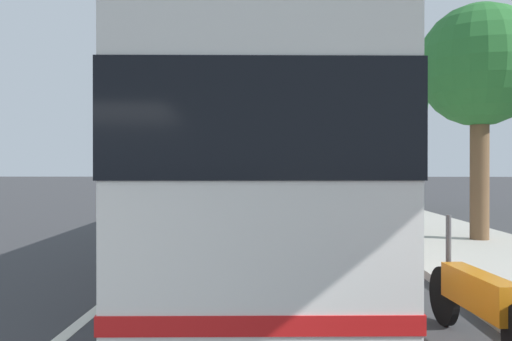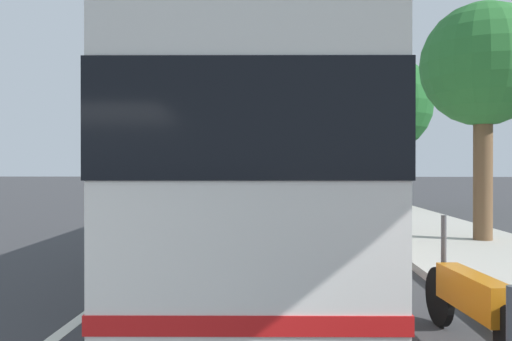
{
  "view_description": "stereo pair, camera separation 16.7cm",
  "coord_description": "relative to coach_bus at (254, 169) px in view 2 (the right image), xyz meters",
  "views": [
    {
      "loc": [
        -1.24,
        -2.23,
        1.82
      ],
      "look_at": [
        8.56,
        -1.95,
        1.77
      ],
      "focal_mm": 36.25,
      "sensor_mm": 36.0,
      "label": 1
    },
    {
      "loc": [
        -1.23,
        -2.4,
        1.82
      ],
      "look_at": [
        8.56,
        -1.95,
        1.77
      ],
      "focal_mm": 36.25,
      "sensor_mm": 36.0,
      "label": 2
    }
  ],
  "objects": [
    {
      "name": "car_side_street",
      "position": [
        25.44,
        3.91,
        -1.06
      ],
      "size": [
        4.35,
        1.96,
        1.6
      ],
      "rotation": [
        0.0,
        0.0,
        3.09
      ],
      "color": "gold",
      "rests_on": "ground"
    },
    {
      "name": "sidewalk_curb",
      "position": [
        1.07,
        -4.65,
        -1.72
      ],
      "size": [
        110.0,
        3.6,
        0.14
      ],
      "primitive_type": "cube",
      "color": "#B2ADA3",
      "rests_on": "ground"
    },
    {
      "name": "roadside_tree_far_block",
      "position": [
        12.56,
        -4.98,
        2.82
      ],
      "size": [
        4.29,
        4.29,
        6.77
      ],
      "color": "brown",
      "rests_on": "ground"
    },
    {
      "name": "motorcycle_angled",
      "position": [
        -4.95,
        -2.4,
        -1.3
      ],
      "size": [
        2.33,
        0.34,
        1.29
      ],
      "rotation": [
        0.0,
        0.0,
        0.08
      ],
      "color": "black",
      "rests_on": "ground"
    },
    {
      "name": "roadside_tree_mid_block",
      "position": [
        2.16,
        -5.26,
        2.39
      ],
      "size": [
        2.87,
        2.87,
        5.69
      ],
      "color": "brown",
      "rests_on": "ground"
    },
    {
      "name": "coach_bus",
      "position": [
        0.0,
        0.0,
        0.0
      ],
      "size": [
        12.55,
        3.07,
        3.13
      ],
      "rotation": [
        0.0,
        0.0,
        0.04
      ],
      "color": "silver",
      "rests_on": "ground"
    },
    {
      "name": "car_ahead_same_lane",
      "position": [
        28.17,
        0.04,
        -1.12
      ],
      "size": [
        4.15,
        2.01,
        1.43
      ],
      "rotation": [
        0.0,
        0.0,
        -0.08
      ],
      "color": "gray",
      "rests_on": "ground"
    },
    {
      "name": "lane_divider_line",
      "position": [
        1.07,
        1.9,
        -1.79
      ],
      "size": [
        110.0,
        0.16,
        0.01
      ],
      "primitive_type": "cube",
      "color": "silver",
      "rests_on": "ground"
    }
  ]
}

